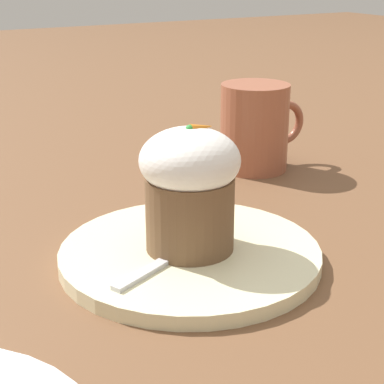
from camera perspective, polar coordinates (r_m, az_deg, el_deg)
name	(u,v)px	position (r m, az deg, el deg)	size (l,w,h in m)	color
ground_plane	(190,261)	(0.58, -0.19, -6.16)	(4.00, 4.00, 0.00)	brown
dessert_plate	(190,254)	(0.57, -0.19, -5.57)	(0.23, 0.23, 0.01)	beige
carrot_cake	(192,185)	(0.55, 0.00, 0.62)	(0.09, 0.09, 0.11)	brown
spoon	(187,247)	(0.57, -0.42, -4.89)	(0.13, 0.08, 0.01)	silver
coffee_cup	(256,127)	(0.81, 5.67, 5.77)	(0.12, 0.09, 0.11)	#9E563D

